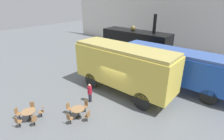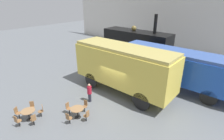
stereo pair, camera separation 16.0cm
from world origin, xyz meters
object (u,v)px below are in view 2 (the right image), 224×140
Objects in this scene: steam_locomotive at (136,42)px; cafe_chair_0 at (87,115)px; passenger_coach_vintage at (123,65)px; streamlined_locomotive at (186,68)px; cafe_table_mid at (28,113)px; visitor_person at (89,92)px; cafe_table_near at (77,110)px.

cafe_chair_0 is at bearing -70.09° from steam_locomotive.
streamlined_locomotive is at bearing 44.64° from passenger_coach_vintage.
steam_locomotive is at bearing 116.42° from passenger_coach_vintage.
cafe_table_mid is at bearing -119.93° from streamlined_locomotive.
cafe_table_mid is (-2.42, -7.06, -1.85)m from passenger_coach_vintage.
passenger_coach_vintage reaches higher than visitor_person.
visitor_person is (-4.81, -6.68, -1.22)m from streamlined_locomotive.
cafe_chair_0 is (-3.17, -8.44, -1.55)m from streamlined_locomotive.
steam_locomotive reaches higher than cafe_chair_0.
streamlined_locomotive reaches higher than visitor_person.
passenger_coach_vintage is at bearing -91.54° from cafe_chair_0.
passenger_coach_vintage is 3.47m from visitor_person.
steam_locomotive is at bearing 106.43° from cafe_table_near.
streamlined_locomotive is 12.58m from cafe_table_mid.
cafe_chair_0 is at bearing -110.60° from streamlined_locomotive.
cafe_table_mid is 1.02× the size of cafe_chair_0.
steam_locomotive is 10.16× the size of cafe_chair_0.
passenger_coach_vintage is (-3.81, -3.76, 0.37)m from streamlined_locomotive.
streamlined_locomotive is 9.15m from cafe_chair_0.
steam_locomotive is 15.09m from cafe_table_mid.
steam_locomotive is at bearing 152.04° from streamlined_locomotive.
streamlined_locomotive reaches higher than cafe_table_near.
cafe_table_near is (3.74, -12.67, -1.66)m from steam_locomotive.
cafe_table_mid is at bearing -108.92° from passenger_coach_vintage.
cafe_chair_0 is 2.43m from visitor_person.
passenger_coach_vintage reaches higher than cafe_chair_0.
visitor_person is at bearing -125.79° from streamlined_locomotive.
visitor_person reaches higher than cafe_table_mid.
cafe_table_mid is 4.39m from visitor_person.
passenger_coach_vintage is at bearing -135.36° from streamlined_locomotive.
streamlined_locomotive reaches higher than cafe_table_mid.
cafe_table_mid is 3.88m from cafe_chair_0.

